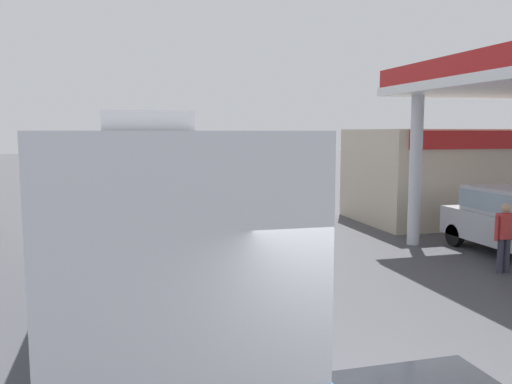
{
  "coord_description": "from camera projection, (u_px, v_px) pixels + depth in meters",
  "views": [
    {
      "loc": [
        -2.32,
        -4.23,
        3.32
      ],
      "look_at": [
        1.5,
        10.0,
        1.6
      ],
      "focal_mm": 36.44,
      "sensor_mm": 36.0,
      "label": 1
    }
  ],
  "objects": [
    {
      "name": "ground",
      "position": [
        170.0,
        203.0,
        24.23
      ],
      "size": [
        120.0,
        120.0,
        0.0
      ],
      "primitive_type": "plane",
      "color": "#424247"
    },
    {
      "name": "pedestrian_near_pump",
      "position": [
        505.0,
        234.0,
        12.17
      ],
      "size": [
        0.55,
        0.22,
        1.66
      ],
      "color": "#33333F",
      "rests_on": "ground"
    },
    {
      "name": "coach_bus_main",
      "position": [
        150.0,
        219.0,
        9.54
      ],
      "size": [
        2.6,
        11.04,
        3.69
      ],
      "color": "silver",
      "rests_on": "ground"
    },
    {
      "name": "minibus_opposing_lane",
      "position": [
        214.0,
        172.0,
        23.77
      ],
      "size": [
        2.04,
        6.13,
        2.44
      ],
      "color": "#A5A5AD",
      "rests_on": "ground"
    },
    {
      "name": "gas_station_roadside",
      "position": [
        489.0,
        152.0,
        17.45
      ],
      "size": [
        9.1,
        11.95,
        5.1
      ],
      "color": "#B21E1E",
      "rests_on": "ground"
    },
    {
      "name": "lane_divider_stripe",
      "position": [
        183.0,
        221.0,
        19.43
      ],
      "size": [
        0.16,
        50.0,
        0.01
      ],
      "primitive_type": "cube",
      "color": "#D8CC4C",
      "rests_on": "ground"
    }
  ]
}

